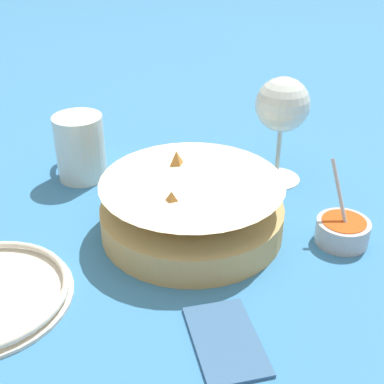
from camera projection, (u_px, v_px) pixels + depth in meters
name	position (u px, v px, depth m)	size (l,w,h in m)	color
ground_plane	(170.00, 231.00, 0.72)	(4.00, 4.00, 0.00)	teal
food_basket	(192.00, 210.00, 0.70)	(0.24, 0.24, 0.10)	tan
sauce_cup	(342.00, 230.00, 0.69)	(0.07, 0.07, 0.11)	#B7B7BC
wine_glass	(282.00, 108.00, 0.78)	(0.08, 0.08, 0.16)	silver
beer_mug	(80.00, 149.00, 0.83)	(0.12, 0.08, 0.10)	silver
napkin	(226.00, 339.00, 0.54)	(0.12, 0.09, 0.01)	#38608E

